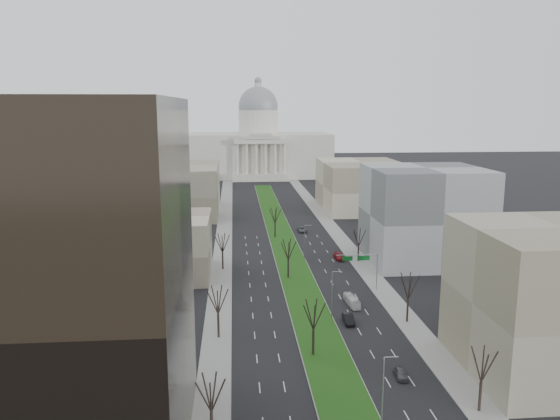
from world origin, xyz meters
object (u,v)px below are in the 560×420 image
car_grey_near (401,373)px  car_black (348,319)px  box_van (352,301)px  car_red (339,256)px  car_grey_far (302,229)px

car_grey_near → car_black: car_black is taller
car_grey_near → box_van: box_van is taller
car_black → box_van: size_ratio=0.72×
car_red → box_van: bearing=-100.0°
car_black → car_grey_near: bearing=-79.1°
car_grey_near → car_grey_far: car_grey_far is taller
car_grey_far → car_black: bearing=-90.8°
car_grey_near → box_van: size_ratio=0.58×
car_black → car_red: car_black is taller
car_black → car_grey_far: 74.21m
box_van → car_grey_far: bearing=86.6°
car_red → box_van: size_ratio=0.79×
box_van → car_red: bearing=78.4°
car_grey_near → box_van: 29.61m
car_black → box_van: (2.57, 8.77, 0.14)m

